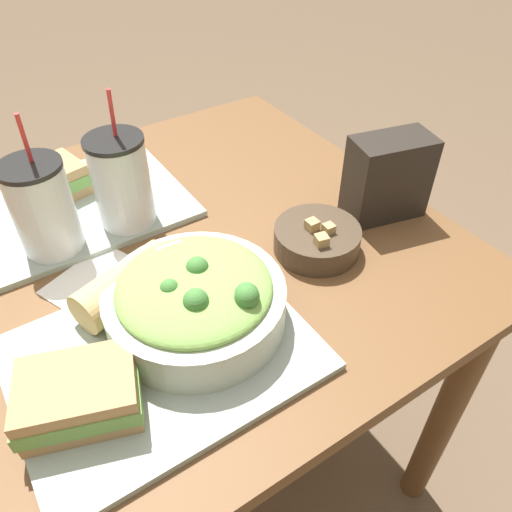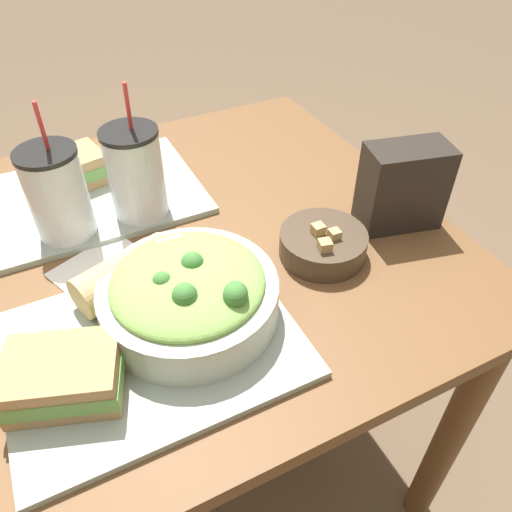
# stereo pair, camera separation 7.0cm
# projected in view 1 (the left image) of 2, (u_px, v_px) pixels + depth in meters

# --- Properties ---
(ground_plane) EXTENTS (12.00, 12.00, 0.00)m
(ground_plane) POSITION_uv_depth(u_px,v_px,m) (160.00, 476.00, 1.35)
(ground_plane) COLOR brown
(dining_table) EXTENTS (1.22, 0.91, 0.76)m
(dining_table) POSITION_uv_depth(u_px,v_px,m) (114.00, 314.00, 0.92)
(dining_table) COLOR brown
(dining_table) RESTS_ON ground_plane
(tray_near) EXTENTS (0.41, 0.32, 0.01)m
(tray_near) POSITION_uv_depth(u_px,v_px,m) (163.00, 354.00, 0.71)
(tray_near) COLOR #99A89E
(tray_near) RESTS_ON dining_table
(tray_far) EXTENTS (0.41, 0.32, 0.01)m
(tray_far) POSITION_uv_depth(u_px,v_px,m) (76.00, 207.00, 0.98)
(tray_far) COLOR #99A89E
(tray_far) RESTS_ON dining_table
(salad_bowl) EXTENTS (0.26, 0.26, 0.11)m
(salad_bowl) POSITION_uv_depth(u_px,v_px,m) (196.00, 299.00, 0.72)
(salad_bowl) COLOR beige
(salad_bowl) RESTS_ON tray_near
(soup_bowl) EXTENTS (0.15, 0.15, 0.06)m
(soup_bowl) POSITION_uv_depth(u_px,v_px,m) (317.00, 238.00, 0.88)
(soup_bowl) COLOR #473828
(soup_bowl) RESTS_ON dining_table
(sandwich_near) EXTENTS (0.18, 0.15, 0.06)m
(sandwich_near) POSITION_uv_depth(u_px,v_px,m) (79.00, 395.00, 0.62)
(sandwich_near) COLOR tan
(sandwich_near) RESTS_ON tray_near
(baguette_near) EXTENTS (0.17, 0.12, 0.07)m
(baguette_near) POSITION_uv_depth(u_px,v_px,m) (126.00, 284.00, 0.76)
(baguette_near) COLOR tan
(baguette_near) RESTS_ON tray_near
(sandwich_far) EXTENTS (0.16, 0.13, 0.06)m
(sandwich_far) POSITION_uv_depth(u_px,v_px,m) (48.00, 183.00, 0.97)
(sandwich_far) COLOR tan
(sandwich_far) RESTS_ON tray_far
(drink_cup_dark) EXTENTS (0.10, 0.10, 0.25)m
(drink_cup_dark) POSITION_uv_depth(u_px,v_px,m) (44.00, 210.00, 0.83)
(drink_cup_dark) COLOR silver
(drink_cup_dark) RESTS_ON tray_far
(drink_cup_red) EXTENTS (0.10, 0.10, 0.25)m
(drink_cup_red) POSITION_uv_depth(u_px,v_px,m) (122.00, 184.00, 0.88)
(drink_cup_red) COLOR silver
(drink_cup_red) RESTS_ON tray_far
(chip_bag) EXTENTS (0.16, 0.11, 0.16)m
(chip_bag) POSITION_uv_depth(u_px,v_px,m) (388.00, 177.00, 0.92)
(chip_bag) COLOR #28231E
(chip_bag) RESTS_ON dining_table
(napkin_folded) EXTENTS (0.18, 0.16, 0.00)m
(napkin_folded) POSITION_uv_depth(u_px,v_px,m) (94.00, 279.00, 0.83)
(napkin_folded) COLOR white
(napkin_folded) RESTS_ON dining_table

